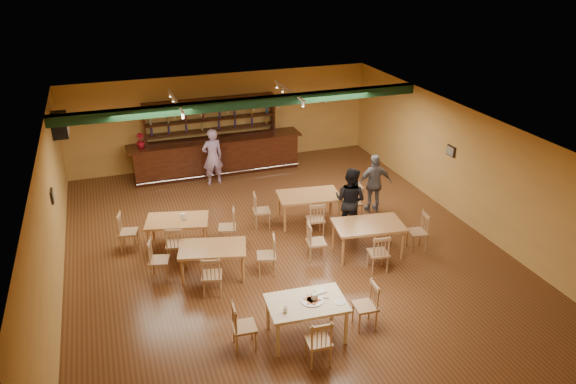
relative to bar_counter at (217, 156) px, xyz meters
name	(u,v)px	position (x,y,z in m)	size (l,w,h in m)	color
floor	(281,246)	(0.43, -5.15, -0.56)	(12.00, 12.00, 0.00)	#572F18
ceiling_beam	(247,103)	(0.43, -2.35, 2.31)	(10.00, 0.30, 0.25)	black
track_rail_left	(176,101)	(-1.37, -1.75, 2.38)	(0.05, 2.50, 0.05)	white
track_rail_right	(289,91)	(1.83, -1.75, 2.38)	(0.05, 2.50, 0.05)	white
ac_unit	(60,125)	(-4.37, -0.95, 1.79)	(0.34, 0.70, 0.48)	white
picture_left	(52,196)	(-4.54, -4.15, 1.14)	(0.04, 0.34, 0.28)	black
picture_right	(451,151)	(5.40, -4.65, 1.14)	(0.04, 0.34, 0.28)	black
bar_counter	(217,156)	(0.00, 0.00, 0.00)	(5.49, 0.85, 1.13)	black
back_bar_hutch	(212,133)	(0.00, 0.63, 0.57)	(4.25, 0.40, 2.28)	black
poinsettia	(140,141)	(-2.30, 0.00, 0.79)	(0.25, 0.25, 0.45)	maroon
dining_table_a	(178,233)	(-1.92, -4.30, -0.20)	(1.46, 0.88, 0.73)	#A36239
dining_table_b	(309,208)	(1.52, -4.16, -0.17)	(1.59, 0.96, 0.80)	#A36239
dining_table_c	(213,261)	(-1.39, -5.84, -0.20)	(1.45, 0.87, 0.72)	#A36239
dining_table_d	(368,239)	(2.24, -6.14, -0.17)	(1.60, 0.96, 0.80)	#A36239
near_table	(306,319)	(-0.20, -8.43, -0.18)	(1.44, 0.93, 0.77)	beige
pizza_tray	(312,301)	(-0.09, -8.43, 0.22)	(0.40, 0.40, 0.01)	silver
parmesan_shaker	(285,310)	(-0.66, -8.59, 0.26)	(0.07, 0.07, 0.11)	#EAE5C6
napkin_stack	(321,291)	(0.16, -8.23, 0.22)	(0.20, 0.15, 0.03)	white
pizza_server	(319,297)	(0.06, -8.38, 0.23)	(0.32, 0.09, 0.00)	silver
side_plate	(340,302)	(0.37, -8.64, 0.21)	(0.22, 0.22, 0.01)	white
patron_bar	(213,157)	(-0.30, -0.83, 0.31)	(0.64, 0.42, 1.75)	#9155B8
patron_right_a	(350,200)	(2.32, -4.96, 0.30)	(0.84, 0.66, 1.74)	black
patron_right_b	(374,183)	(3.44, -4.14, 0.26)	(0.96, 0.40, 1.65)	gray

